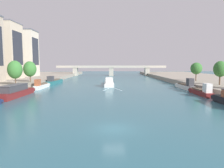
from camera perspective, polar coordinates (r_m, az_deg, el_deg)
name	(u,v)px	position (r m, az deg, el deg)	size (l,w,h in m)	color
ground_plane	(114,129)	(22.92, 0.62, -12.84)	(400.00, 400.00, 0.00)	#2D6070
quay_left	(5,81)	(87.37, -28.58, 0.71)	(36.00, 170.00, 1.65)	gray
quay_right	(217,81)	(87.74, 28.24, 0.75)	(36.00, 170.00, 1.65)	gray
barge_midriver	(109,83)	(69.40, -0.84, 0.38)	(3.35, 18.03, 3.11)	silver
wake_behind_barge	(112,90)	(57.51, 0.04, -1.61)	(5.60, 5.91, 0.03)	#A0CCD6
moored_boat_left_gap_after	(16,91)	(49.84, -26.03, -1.94)	(2.94, 14.29, 2.84)	maroon
moored_boat_left_end	(41,85)	(63.96, -19.79, -0.40)	(1.75, 10.82, 3.04)	silver
moored_boat_left_lone	(54,81)	(78.36, -16.42, 0.79)	(2.95, 14.00, 3.15)	#23666B
moored_boat_right_far	(201,91)	(51.68, 24.48, -1.95)	(2.19, 11.32, 3.10)	maroon
moored_boat_right_downstream	(185,86)	(62.89, 20.52, -0.46)	(2.35, 11.33, 3.42)	silver
tree_left_far	(15,70)	(60.71, -26.33, 3.74)	(3.93, 3.93, 6.75)	brown
tree_left_midway	(30,69)	(69.23, -22.73, 4.03)	(4.06, 4.06, 6.71)	brown
tree_right_third	(220,69)	(62.15, 28.91, 3.83)	(3.59, 3.59, 6.64)	brown
tree_right_past_mid	(196,68)	(73.71, 23.26, 4.17)	(3.82, 3.82, 6.35)	brown
building_left_far_end	(5,50)	(90.79, -28.63, 8.54)	(10.80, 10.66, 22.58)	beige
building_left_tall	(24,53)	(106.57, -24.14, 8.13)	(11.62, 10.14, 22.33)	beige
bridge_far	(111,69)	(129.69, -0.22, 4.36)	(71.30, 4.40, 6.71)	#ADA899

